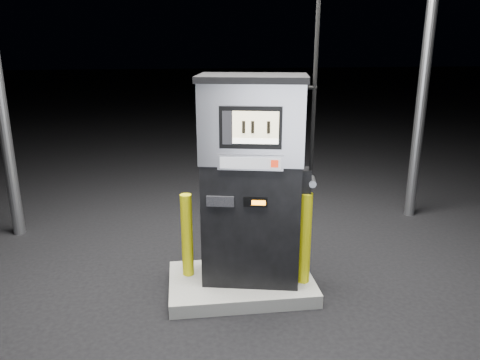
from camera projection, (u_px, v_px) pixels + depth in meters
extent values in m
plane|color=black|center=(241.00, 290.00, 5.29)|extent=(80.00, 80.00, 0.00)
cube|color=slate|center=(241.00, 284.00, 5.27)|extent=(1.60, 1.00, 0.15)
cylinder|color=gray|center=(425.00, 72.00, 6.90)|extent=(0.16, 0.16, 4.50)
cube|color=black|center=(252.00, 220.00, 5.09)|extent=(1.13, 0.80, 1.35)
cube|color=#AAAAB1|center=(252.00, 122.00, 4.78)|extent=(1.16, 0.82, 0.81)
cube|color=black|center=(253.00, 78.00, 4.65)|extent=(1.21, 0.87, 0.06)
cube|color=black|center=(251.00, 128.00, 4.48)|extent=(0.60, 0.16, 0.41)
cube|color=beige|center=(256.00, 125.00, 4.45)|extent=(0.44, 0.10, 0.26)
cube|color=white|center=(255.00, 141.00, 4.50)|extent=(0.44, 0.10, 0.05)
cube|color=#AAAAB1|center=(250.00, 163.00, 4.58)|extent=(0.64, 0.17, 0.15)
cube|color=gray|center=(250.00, 163.00, 4.56)|extent=(0.58, 0.13, 0.11)
cube|color=red|center=(275.00, 164.00, 4.54)|extent=(0.07, 0.02, 0.08)
cube|color=black|center=(255.00, 202.00, 4.70)|extent=(0.24, 0.07, 0.10)
cube|color=orange|center=(259.00, 203.00, 4.69)|extent=(0.14, 0.03, 0.05)
cube|color=black|center=(220.00, 201.00, 4.73)|extent=(0.28, 0.09, 0.11)
cube|color=black|center=(306.00, 181.00, 4.92)|extent=(0.15, 0.21, 0.27)
cylinder|color=gray|center=(312.00, 181.00, 4.91)|extent=(0.12, 0.25, 0.08)
cylinder|color=#CFCB0B|center=(187.00, 235.00, 5.19)|extent=(0.16, 0.16, 0.96)
cylinder|color=#CFCB0B|center=(305.00, 238.00, 5.03)|extent=(0.16, 0.16, 1.02)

